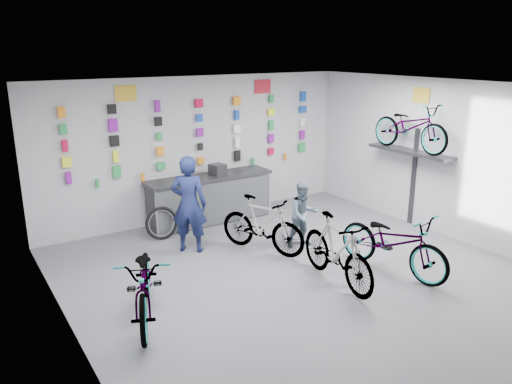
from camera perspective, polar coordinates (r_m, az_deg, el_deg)
floor at (r=7.91m, az=7.07°, el=-10.63°), size 8.00×8.00×0.00m
ceiling at (r=7.09m, az=7.93°, el=11.56°), size 8.00×8.00×0.00m
wall_back at (r=10.63m, az=-6.55°, el=4.98°), size 7.00×0.00×7.00m
wall_left at (r=5.85m, az=-19.91°, el=-5.41°), size 0.00×8.00×8.00m
wall_right at (r=9.93m, az=23.16°, el=2.95°), size 0.00×8.00×8.00m
counter at (r=10.48m, az=-5.25°, el=-0.87°), size 2.70×0.66×1.00m
merch_wall at (r=10.51m, az=-6.54°, el=6.50°), size 5.57×0.08×1.57m
wall_bracket at (r=10.50m, az=17.24°, el=4.01°), size 0.39×1.90×2.00m
sign_left at (r=9.88m, az=-14.68°, el=10.86°), size 0.42×0.02×0.30m
sign_right at (r=11.24m, az=0.77°, el=11.97°), size 0.42×0.02×0.30m
sign_side at (r=10.45m, az=18.34°, el=10.45°), size 0.02×0.40×0.30m
bike_left at (r=6.96m, az=-12.54°, el=-10.15°), size 1.36×2.07×1.03m
bike_center at (r=7.84m, az=9.26°, el=-6.64°), size 0.70×1.84×1.08m
bike_right at (r=8.42m, az=15.41°, el=-5.51°), size 1.01×2.08×1.05m
bike_service at (r=8.92m, az=0.72°, el=-3.73°), size 1.15×1.75×1.02m
bike_wall at (r=10.34m, az=17.23°, el=7.15°), size 0.63×1.80×0.95m
clerk at (r=8.91m, az=-7.67°, el=-1.40°), size 0.76×0.74×1.76m
customer at (r=9.19m, az=5.46°, el=-2.56°), size 0.66×0.55×1.22m
spare_wheel at (r=9.73m, az=-10.74°, el=-3.53°), size 0.65×0.20×0.64m
register at (r=10.41m, az=-4.42°, el=2.60°), size 0.33×0.35×0.22m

